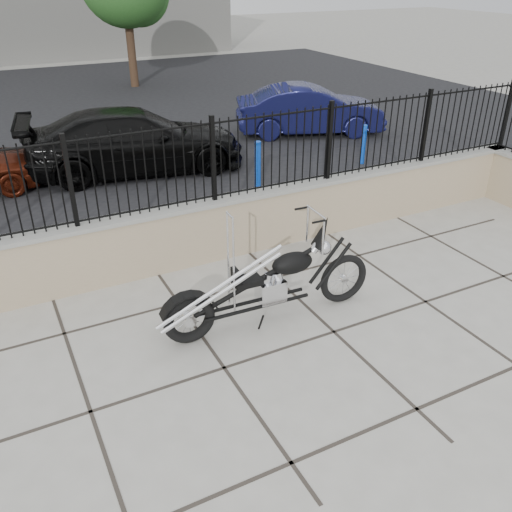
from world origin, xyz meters
name	(u,v)px	position (x,y,z in m)	size (l,w,h in m)	color
ground_plane	(224,368)	(0.00, 0.00, 0.00)	(90.00, 90.00, 0.00)	#99968E
parking_lot	(50,121)	(0.00, 12.50, 0.00)	(30.00, 30.00, 0.00)	black
retaining_wall	(153,242)	(0.00, 2.50, 0.48)	(14.00, 0.36, 0.96)	gray
iron_fence	(146,171)	(0.00, 2.50, 1.56)	(14.00, 0.08, 1.20)	black
chopper_motorcycle	(267,266)	(0.86, 0.59, 0.81)	(2.69, 0.47, 1.62)	black
car_black	(135,141)	(1.04, 6.97, 0.68)	(1.91, 4.69, 1.36)	black
car_blue	(310,110)	(6.04, 7.83, 0.64)	(1.35, 3.87, 1.27)	#10123D
bollard_b	(258,167)	(2.82, 4.63, 0.52)	(0.13, 0.13, 1.04)	#0B25A8
bollard_c	(363,144)	(5.79, 5.13, 0.45)	(0.11, 0.11, 0.89)	#0D28C6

